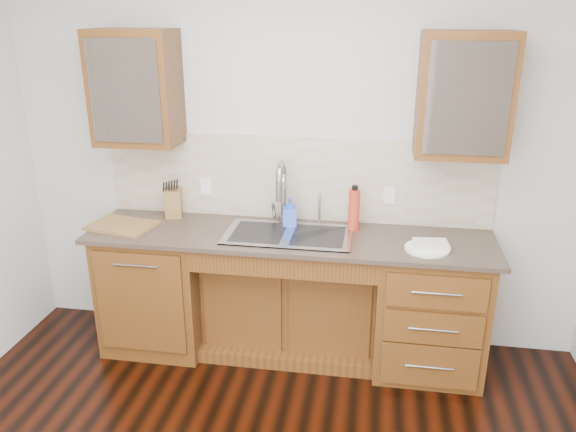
% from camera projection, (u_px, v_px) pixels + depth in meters
% --- Properties ---
extents(wall_back, '(4.00, 0.10, 2.70)m').
position_uv_depth(wall_back, '(297.00, 156.00, 3.92)').
color(wall_back, silver).
rests_on(wall_back, ground).
extents(base_cabinet_left, '(0.70, 0.62, 0.88)m').
position_uv_depth(base_cabinet_left, '(159.00, 286.00, 4.04)').
color(base_cabinet_left, '#593014').
rests_on(base_cabinet_left, ground).
extents(base_cabinet_center, '(1.20, 0.44, 0.70)m').
position_uv_depth(base_cabinet_center, '(291.00, 302.00, 4.01)').
color(base_cabinet_center, '#593014').
rests_on(base_cabinet_center, ground).
extents(base_cabinet_right, '(0.70, 0.62, 0.88)m').
position_uv_depth(base_cabinet_right, '(429.00, 307.00, 3.75)').
color(base_cabinet_right, '#593014').
rests_on(base_cabinet_right, ground).
extents(countertop, '(2.70, 0.65, 0.03)m').
position_uv_depth(countertop, '(289.00, 237.00, 3.73)').
color(countertop, '#84705B').
rests_on(countertop, base_cabinet_left).
extents(backsplash, '(2.70, 0.02, 0.59)m').
position_uv_depth(backsplash, '(296.00, 179.00, 3.91)').
color(backsplash, beige).
rests_on(backsplash, wall_back).
extents(sink, '(0.84, 0.46, 0.19)m').
position_uv_depth(sink, '(288.00, 247.00, 3.74)').
color(sink, '#9E9EA5').
rests_on(sink, countertop).
extents(faucet, '(0.04, 0.04, 0.40)m').
position_uv_depth(faucet, '(284.00, 195.00, 3.86)').
color(faucet, '#999993').
rests_on(faucet, countertop).
extents(filter_tap, '(0.02, 0.02, 0.24)m').
position_uv_depth(filter_tap, '(320.00, 208.00, 3.86)').
color(filter_tap, '#999993').
rests_on(filter_tap, countertop).
extents(upper_cabinet_left, '(0.55, 0.34, 0.75)m').
position_uv_depth(upper_cabinet_left, '(136.00, 88.00, 3.71)').
color(upper_cabinet_left, '#593014').
rests_on(upper_cabinet_left, wall_back).
extents(upper_cabinet_right, '(0.55, 0.34, 0.75)m').
position_uv_depth(upper_cabinet_right, '(464.00, 95.00, 3.39)').
color(upper_cabinet_right, '#593014').
rests_on(upper_cabinet_right, wall_back).
extents(outlet_left, '(0.08, 0.01, 0.12)m').
position_uv_depth(outlet_left, '(206.00, 186.00, 4.03)').
color(outlet_left, white).
rests_on(outlet_left, backsplash).
extents(outlet_right, '(0.08, 0.01, 0.12)m').
position_uv_depth(outlet_right, '(389.00, 195.00, 3.83)').
color(outlet_right, white).
rests_on(outlet_right, backsplash).
extents(soap_bottle, '(0.11, 0.11, 0.20)m').
position_uv_depth(soap_bottle, '(290.00, 212.00, 3.83)').
color(soap_bottle, blue).
rests_on(soap_bottle, countertop).
extents(water_bottle, '(0.10, 0.10, 0.28)m').
position_uv_depth(water_bottle, '(354.00, 210.00, 3.76)').
color(water_bottle, red).
rests_on(water_bottle, countertop).
extents(plate, '(0.35, 0.35, 0.02)m').
position_uv_depth(plate, '(427.00, 249.00, 3.48)').
color(plate, white).
rests_on(plate, countertop).
extents(dish_towel, '(0.22, 0.17, 0.03)m').
position_uv_depth(dish_towel, '(431.00, 245.00, 3.48)').
color(dish_towel, white).
rests_on(dish_towel, plate).
extents(knife_block, '(0.16, 0.21, 0.20)m').
position_uv_depth(knife_block, '(174.00, 202.00, 4.04)').
color(knife_block, brown).
rests_on(knife_block, countertop).
extents(cutting_board, '(0.48, 0.38, 0.02)m').
position_uv_depth(cutting_board, '(122.00, 226.00, 3.85)').
color(cutting_board, brown).
rests_on(cutting_board, countertop).
extents(cup_left_a, '(0.16, 0.16, 0.10)m').
position_uv_depth(cup_left_a, '(125.00, 96.00, 3.74)').
color(cup_left_a, white).
rests_on(cup_left_a, upper_cabinet_left).
extents(cup_left_b, '(0.10, 0.10, 0.09)m').
position_uv_depth(cup_left_b, '(151.00, 97.00, 3.71)').
color(cup_left_b, white).
rests_on(cup_left_b, upper_cabinet_left).
extents(cup_right_a, '(0.13, 0.13, 0.10)m').
position_uv_depth(cup_right_a, '(453.00, 104.00, 3.42)').
color(cup_right_a, silver).
rests_on(cup_right_a, upper_cabinet_right).
extents(cup_right_b, '(0.10, 0.10, 0.09)m').
position_uv_depth(cup_right_b, '(488.00, 106.00, 3.39)').
color(cup_right_b, silver).
rests_on(cup_right_b, upper_cabinet_right).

